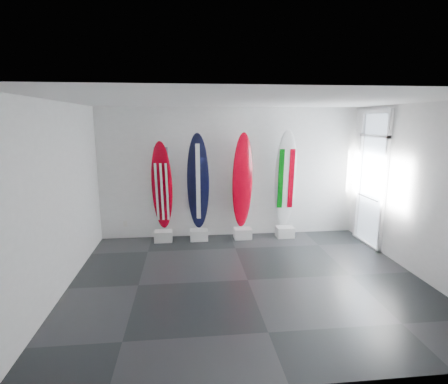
{
  "coord_description": "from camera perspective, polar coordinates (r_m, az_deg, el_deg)",
  "views": [
    {
      "loc": [
        -1.01,
        -5.57,
        2.7
      ],
      "look_at": [
        -0.26,
        1.4,
        1.27
      ],
      "focal_mm": 28.23,
      "sensor_mm": 36.0,
      "label": 1
    }
  ],
  "objects": [
    {
      "name": "display_block_italy",
      "position": [
        8.48,
        9.82,
        -6.39
      ],
      "size": [
        0.4,
        0.3,
        0.24
      ],
      "primitive_type": "cube",
      "color": "silver",
      "rests_on": "floor"
    },
    {
      "name": "wall_outlet",
      "position": [
        8.5,
        -15.7,
        -4.98
      ],
      "size": [
        0.09,
        0.02,
        0.13
      ],
      "primitive_type": "cube",
      "color": "silver",
      "rests_on": "wall_back"
    },
    {
      "name": "floor",
      "position": [
        6.27,
        3.86,
        -14.03
      ],
      "size": [
        6.0,
        6.0,
        0.0
      ],
      "primitive_type": "plane",
      "color": "black",
      "rests_on": "ground"
    },
    {
      "name": "surfboard_navy",
      "position": [
        7.97,
        -4.22,
        1.65
      ],
      "size": [
        0.52,
        0.26,
        2.2
      ],
      "primitive_type": "ellipsoid",
      "rotation": [
        0.06,
        0.0,
        -0.11
      ],
      "color": "black",
      "rests_on": "display_block_navy"
    },
    {
      "name": "balcony",
      "position": [
        9.15,
        29.67,
        -3.95
      ],
      "size": [
        2.8,
        2.2,
        1.2
      ],
      "primitive_type": null,
      "color": "slate",
      "rests_on": "ground"
    },
    {
      "name": "wall_right",
      "position": [
        6.97,
        29.14,
        0.12
      ],
      "size": [
        0.0,
        5.0,
        5.0
      ],
      "primitive_type": "plane",
      "rotation": [
        1.57,
        0.0,
        -1.57
      ],
      "color": "silver",
      "rests_on": "ground"
    },
    {
      "name": "wall_back",
      "position": [
        8.22,
        0.98,
        3.11
      ],
      "size": [
        6.0,
        0.0,
        6.0
      ],
      "primitive_type": "plane",
      "rotation": [
        1.57,
        0.0,
        0.0
      ],
      "color": "silver",
      "rests_on": "ground"
    },
    {
      "name": "surfboard_swiss",
      "position": [
        8.06,
        3.01,
        1.81
      ],
      "size": [
        0.53,
        0.3,
        2.21
      ],
      "primitive_type": "ellipsoid",
      "rotation": [
        0.05,
        0.0,
        0.24
      ],
      "color": "#A10011",
      "rests_on": "display_block_swiss"
    },
    {
      "name": "display_block_navy",
      "position": [
        8.17,
        -4.07,
        -6.93
      ],
      "size": [
        0.4,
        0.3,
        0.24
      ],
      "primitive_type": "cube",
      "color": "silver",
      "rests_on": "floor"
    },
    {
      "name": "ceiling",
      "position": [
        5.67,
        4.28,
        14.52
      ],
      "size": [
        6.0,
        6.0,
        0.0
      ],
      "primitive_type": "plane",
      "rotation": [
        3.14,
        0.0,
        0.0
      ],
      "color": "white",
      "rests_on": "wall_back"
    },
    {
      "name": "wall_front",
      "position": [
        3.44,
        11.5,
        -9.1
      ],
      "size": [
        6.0,
        0.0,
        6.0
      ],
      "primitive_type": "plane",
      "rotation": [
        -1.57,
        0.0,
        0.0
      ],
      "color": "silver",
      "rests_on": "ground"
    },
    {
      "name": "glass_door",
      "position": [
        8.25,
        22.79,
        1.72
      ],
      "size": [
        0.12,
        1.16,
        2.85
      ],
      "primitive_type": null,
      "color": "white",
      "rests_on": "floor"
    },
    {
      "name": "surfboard_usa",
      "position": [
        8.0,
        -10.01,
        0.92
      ],
      "size": [
        0.49,
        0.41,
        2.04
      ],
      "primitive_type": "ellipsoid",
      "rotation": [
        0.14,
        0.0,
        -0.08
      ],
      "color": "#A10011",
      "rests_on": "display_block_usa"
    },
    {
      "name": "wall_left",
      "position": [
        6.03,
        -25.26,
        -1.08
      ],
      "size": [
        0.0,
        5.0,
        5.0
      ],
      "primitive_type": "plane",
      "rotation": [
        1.57,
        0.0,
        1.57
      ],
      "color": "silver",
      "rests_on": "ground"
    },
    {
      "name": "surfboard_italy",
      "position": [
        8.28,
        9.93,
        2.12
      ],
      "size": [
        0.52,
        0.28,
        2.28
      ],
      "primitive_type": "ellipsoid",
      "rotation": [
        0.08,
        0.0,
        -0.02
      ],
      "color": "white",
      "rests_on": "display_block_italy"
    },
    {
      "name": "display_block_usa",
      "position": [
        8.18,
        -9.78,
        -7.04
      ],
      "size": [
        0.4,
        0.3,
        0.24
      ],
      "primitive_type": "cube",
      "color": "silver",
      "rests_on": "floor"
    },
    {
      "name": "display_block_swiss",
      "position": [
        8.26,
        3.04,
        -6.7
      ],
      "size": [
        0.4,
        0.3,
        0.24
      ],
      "primitive_type": "cube",
      "color": "silver",
      "rests_on": "floor"
    }
  ]
}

